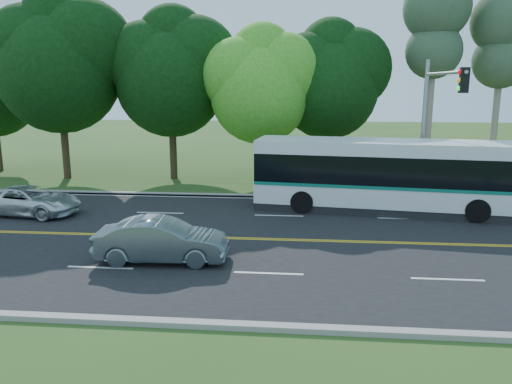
# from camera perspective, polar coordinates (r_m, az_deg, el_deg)

# --- Properties ---
(ground) EXTENTS (120.00, 120.00, 0.00)m
(ground) POSITION_cam_1_polar(r_m,az_deg,el_deg) (19.25, 3.63, -5.52)
(ground) COLOR #274B19
(ground) RESTS_ON ground
(road) EXTENTS (60.00, 14.00, 0.02)m
(road) POSITION_cam_1_polar(r_m,az_deg,el_deg) (19.24, 3.63, -5.49)
(road) COLOR black
(road) RESTS_ON ground
(curb_north) EXTENTS (60.00, 0.30, 0.15)m
(curb_north) POSITION_cam_1_polar(r_m,az_deg,el_deg) (26.12, 4.09, -0.53)
(curb_north) COLOR gray
(curb_north) RESTS_ON ground
(curb_south) EXTENTS (60.00, 0.30, 0.15)m
(curb_south) POSITION_cam_1_polar(r_m,az_deg,el_deg) (12.61, 2.66, -15.23)
(curb_south) COLOR gray
(curb_south) RESTS_ON ground
(grass_verge) EXTENTS (60.00, 4.00, 0.10)m
(grass_verge) POSITION_cam_1_polar(r_m,az_deg,el_deg) (27.94, 4.17, 0.27)
(grass_verge) COLOR #274B19
(grass_verge) RESTS_ON ground
(lane_markings) EXTENTS (57.60, 13.82, 0.00)m
(lane_markings) POSITION_cam_1_polar(r_m,az_deg,el_deg) (19.24, 3.35, -5.45)
(lane_markings) COLOR gold
(lane_markings) RESTS_ON road
(tree_row) EXTENTS (44.70, 9.10, 13.84)m
(tree_row) POSITION_cam_1_polar(r_m,az_deg,el_deg) (30.96, -5.38, 13.87)
(tree_row) COLOR #322116
(tree_row) RESTS_ON ground
(bougainvillea_hedge) EXTENTS (9.50, 2.25, 1.50)m
(bougainvillea_hedge) POSITION_cam_1_polar(r_m,az_deg,el_deg) (27.79, 19.13, 0.94)
(bougainvillea_hedge) COLOR maroon
(bougainvillea_hedge) RESTS_ON ground
(traffic_signal) EXTENTS (0.42, 6.10, 7.00)m
(traffic_signal) POSITION_cam_1_polar(r_m,az_deg,el_deg) (24.50, 19.72, 8.79)
(traffic_signal) COLOR #96989E
(traffic_signal) RESTS_ON ground
(transit_bus) EXTENTS (12.82, 4.24, 3.29)m
(transit_bus) POSITION_cam_1_polar(r_m,az_deg,el_deg) (23.89, 15.29, 1.69)
(transit_bus) COLOR white
(transit_bus) RESTS_ON road
(sedan) EXTENTS (4.46, 1.74, 1.45)m
(sedan) POSITION_cam_1_polar(r_m,az_deg,el_deg) (17.06, -10.75, -5.47)
(sedan) COLOR slate
(sedan) RESTS_ON road
(suv) EXTENTS (4.82, 2.66, 1.28)m
(suv) POSITION_cam_1_polar(r_m,az_deg,el_deg) (24.89, -24.49, -0.91)
(suv) COLOR silver
(suv) RESTS_ON road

